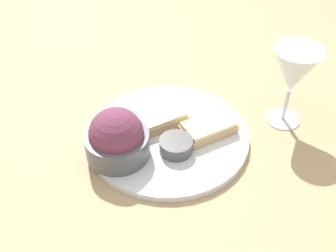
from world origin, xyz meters
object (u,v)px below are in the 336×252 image
wine_glass (294,73)px  sauce_ramekin (176,145)px  cheese_toast_far (208,128)px  salad_bowl (117,138)px  cheese_toast_near (159,117)px

wine_glass → sauce_ramekin: bearing=-24.3°
cheese_toast_far → salad_bowl: bearing=-31.0°
sauce_ramekin → cheese_toast_far: 0.08m
cheese_toast_near → cheese_toast_far: same height
sauce_ramekin → cheese_toast_far: size_ratio=0.54×
cheese_toast_near → sauce_ramekin: bearing=62.9°
salad_bowl → cheese_toast_near: 0.12m
cheese_toast_near → cheese_toast_far: 0.10m
salad_bowl → wine_glass: (-0.31, 0.18, 0.07)m
sauce_ramekin → wine_glass: (-0.23, 0.10, 0.09)m
wine_glass → cheese_toast_far: bearing=-30.1°
salad_bowl → cheese_toast_near: size_ratio=0.99×
cheese_toast_near → cheese_toast_far: size_ratio=1.01×
salad_bowl → wine_glass: size_ratio=0.70×
sauce_ramekin → cheese_toast_near: bearing=-117.1°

